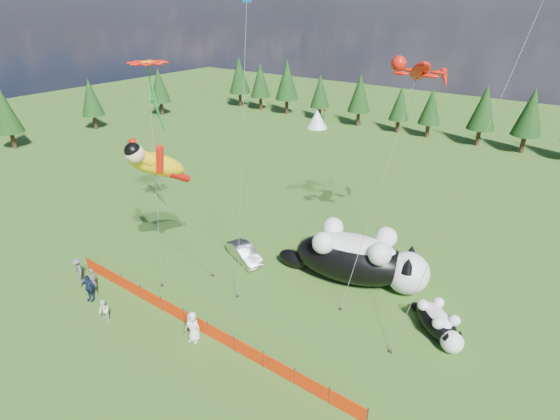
# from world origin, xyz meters

# --- Properties ---
(ground) EXTENTS (160.00, 160.00, 0.00)m
(ground) POSITION_xyz_m (0.00, 0.00, 0.00)
(ground) COLOR #15370A
(ground) RESTS_ON ground
(safety_fence) EXTENTS (22.06, 0.06, 1.10)m
(safety_fence) POSITION_xyz_m (0.00, -3.00, 0.50)
(safety_fence) COLOR #262626
(safety_fence) RESTS_ON ground
(tree_line) EXTENTS (90.00, 4.00, 8.00)m
(tree_line) POSITION_xyz_m (0.00, 45.00, 4.00)
(tree_line) COLOR black
(tree_line) RESTS_ON ground
(festival_tents) EXTENTS (50.00, 3.20, 2.80)m
(festival_tents) POSITION_xyz_m (11.00, 40.00, 1.40)
(festival_tents) COLOR white
(festival_tents) RESTS_ON ground
(cat_large) EXTENTS (10.53, 5.49, 3.85)m
(cat_large) POSITION_xyz_m (5.40, 7.13, 1.83)
(cat_large) COLOR black
(cat_large) RESTS_ON ground
(cat_small) EXTENTS (3.88, 3.61, 1.71)m
(cat_small) POSITION_xyz_m (11.62, 4.97, 0.81)
(cat_small) COLOR black
(cat_small) RESTS_ON ground
(car) EXTENTS (3.88, 2.56, 1.21)m
(car) POSITION_xyz_m (-2.62, 4.55, 0.60)
(car) COLOR silver
(car) RESTS_ON ground
(spectator_a) EXTENTS (0.66, 0.46, 1.74)m
(spectator_a) POSITION_xyz_m (-8.18, -4.34, 0.87)
(spectator_a) COLOR #535458
(spectator_a) RESTS_ON ground
(spectator_b) EXTENTS (0.80, 0.54, 1.54)m
(spectator_b) POSITION_xyz_m (-4.96, -5.68, 0.77)
(spectator_b) COLOR white
(spectator_b) RESTS_ON ground
(spectator_c) EXTENTS (1.24, 0.96, 1.89)m
(spectator_c) POSITION_xyz_m (-7.57, -5.00, 0.95)
(spectator_c) COLOR #16213E
(spectator_c) RESTS_ON ground
(spectator_d) EXTENTS (1.33, 0.97, 1.84)m
(spectator_d) POSITION_xyz_m (-10.05, -4.23, 0.92)
(spectator_d) COLOR #535458
(spectator_d) RESTS_ON ground
(spectator_e) EXTENTS (1.07, 0.81, 1.95)m
(spectator_e) POSITION_xyz_m (0.57, -3.72, 0.98)
(spectator_e) COLOR white
(spectator_e) RESTS_ON ground
(superhero_kite) EXTENTS (5.85, 5.55, 10.46)m
(superhero_kite) POSITION_xyz_m (-6.23, 0.49, 8.00)
(superhero_kite) COLOR yellow
(superhero_kite) RESTS_ON ground
(gecko_kite) EXTENTS (5.34, 11.51, 15.74)m
(gecko_kite) POSITION_xyz_m (6.36, 11.63, 13.56)
(gecko_kite) COLOR red
(gecko_kite) RESTS_ON ground
(flower_kite) EXTENTS (5.58, 5.91, 14.77)m
(flower_kite) POSITION_xyz_m (-8.72, 2.72, 13.70)
(flower_kite) COLOR red
(flower_kite) RESTS_ON ground
(diamond_kite_a) EXTENTS (2.57, 4.80, 18.74)m
(diamond_kite_a) POSITION_xyz_m (-2.00, 4.88, 16.89)
(diamond_kite_a) COLOR blue
(diamond_kite_a) RESTS_ON ground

